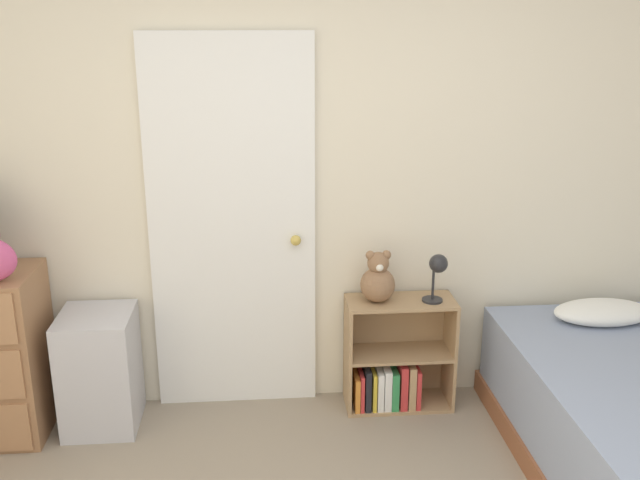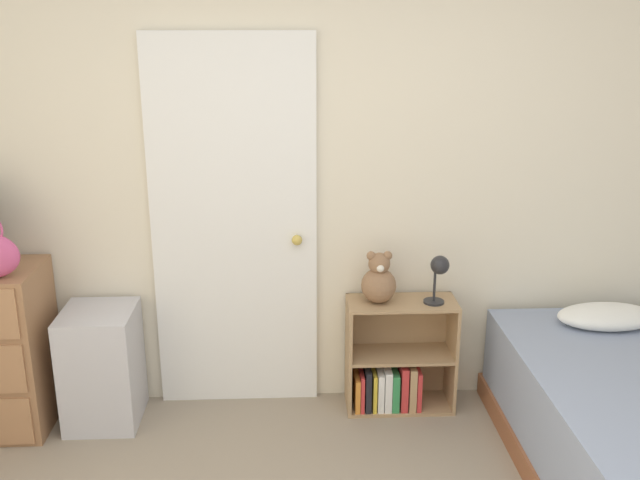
% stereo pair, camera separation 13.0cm
% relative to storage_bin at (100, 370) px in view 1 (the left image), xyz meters
% --- Properties ---
extents(wall_back, '(10.00, 0.06, 2.55)m').
position_rel_storage_bin_xyz_m(wall_back, '(1.15, 0.25, 0.96)').
color(wall_back, beige).
rests_on(wall_back, ground_plane).
extents(door_closed, '(0.87, 0.09, 2.01)m').
position_rel_storage_bin_xyz_m(door_closed, '(0.71, 0.20, 0.69)').
color(door_closed, white).
rests_on(door_closed, ground_plane).
extents(storage_bin, '(0.37, 0.40, 0.63)m').
position_rel_storage_bin_xyz_m(storage_bin, '(0.00, 0.00, 0.00)').
color(storage_bin, silver).
rests_on(storage_bin, ground_plane).
extents(bookshelf, '(0.59, 0.26, 0.63)m').
position_rel_storage_bin_xyz_m(bookshelf, '(1.57, 0.07, -0.08)').
color(bookshelf, tan).
rests_on(bookshelf, ground_plane).
extents(teddy_bear, '(0.19, 0.19, 0.28)m').
position_rel_storage_bin_xyz_m(teddy_bear, '(1.47, 0.07, 0.43)').
color(teddy_bear, '#8C6647').
rests_on(teddy_bear, bookshelf).
extents(desk_lamp, '(0.12, 0.12, 0.27)m').
position_rel_storage_bin_xyz_m(desk_lamp, '(1.78, 0.03, 0.50)').
color(desk_lamp, '#262628').
rests_on(desk_lamp, bookshelf).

